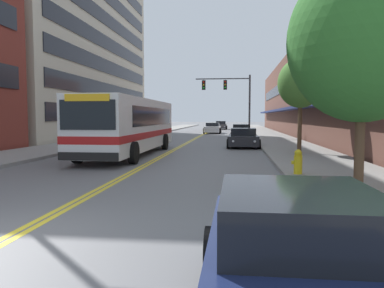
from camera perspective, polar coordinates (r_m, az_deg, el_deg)
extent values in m
plane|color=slate|center=(42.73, 1.45, 1.35)|extent=(240.00, 240.00, 0.00)
cube|color=gray|center=(44.03, -8.30, 1.48)|extent=(3.97, 106.00, 0.15)
cube|color=gray|center=(42.71, 11.50, 1.36)|extent=(3.97, 106.00, 0.15)
cube|color=yellow|center=(42.74, 1.31, 1.35)|extent=(0.14, 106.00, 0.01)
cube|color=yellow|center=(42.72, 1.58, 1.35)|extent=(0.14, 106.00, 0.01)
cube|color=beige|center=(45.09, -20.00, 15.43)|extent=(12.00, 30.84, 22.19)
cube|color=black|center=(41.86, -12.27, 4.57)|extent=(0.08, 28.37, 1.40)
cube|color=black|center=(41.95, -12.33, 7.94)|extent=(0.08, 28.37, 1.40)
cube|color=black|center=(42.19, -12.38, 11.28)|extent=(0.08, 28.37, 1.40)
cube|color=black|center=(42.57, -12.43, 14.57)|extent=(0.08, 28.37, 1.40)
cube|color=black|center=(43.09, -12.48, 17.80)|extent=(0.08, 28.37, 1.40)
cube|color=brown|center=(43.72, 19.82, 7.34)|extent=(8.00, 68.00, 9.41)
cube|color=navy|center=(42.85, 13.81, 5.12)|extent=(1.10, 61.20, 0.24)
cube|color=black|center=(43.07, 14.56, 9.01)|extent=(0.08, 61.20, 1.40)
cube|color=silver|center=(20.81, -9.35, 3.00)|extent=(2.50, 11.98, 2.66)
cube|color=#B21919|center=(20.83, -9.33, 1.54)|extent=(2.52, 12.00, 0.32)
cube|color=black|center=(21.38, -8.92, 4.17)|extent=(2.53, 9.35, 0.96)
cube|color=black|center=(15.12, -15.66, 4.32)|extent=(2.25, 0.04, 1.17)
cube|color=yellow|center=(15.13, -15.72, 6.84)|extent=(1.80, 0.06, 0.28)
cube|color=black|center=(15.18, -15.56, -1.85)|extent=(2.45, 0.08, 0.32)
cylinder|color=black|center=(17.47, -17.04, -1.21)|extent=(0.30, 1.00, 1.00)
cylinder|color=black|center=(16.61, -8.91, -1.35)|extent=(0.30, 1.00, 1.00)
cylinder|color=black|center=(24.38, -10.09, 0.37)|extent=(0.30, 1.00, 1.00)
cylinder|color=black|center=(23.77, -4.16, 0.33)|extent=(0.30, 1.00, 1.00)
cube|color=black|center=(39.86, -5.14, 1.81)|extent=(1.72, 4.33, 0.57)
cube|color=black|center=(40.01, -5.09, 2.61)|extent=(1.48, 1.91, 0.54)
cylinder|color=black|center=(38.75, -6.82, 1.53)|extent=(0.22, 0.67, 0.67)
cylinder|color=black|center=(38.38, -4.26, 1.52)|extent=(0.22, 0.67, 0.67)
cylinder|color=black|center=(41.36, -5.95, 1.70)|extent=(0.22, 0.67, 0.67)
cylinder|color=black|center=(41.02, -3.55, 1.69)|extent=(0.22, 0.67, 0.67)
sphere|color=silver|center=(37.86, -6.70, 1.72)|extent=(0.16, 0.16, 0.16)
sphere|color=silver|center=(37.60, -4.92, 1.71)|extent=(0.16, 0.16, 0.16)
cube|color=red|center=(42.12, -5.36, 1.97)|extent=(0.18, 0.04, 0.10)
cube|color=red|center=(41.88, -3.70, 1.97)|extent=(0.18, 0.04, 0.10)
cube|color=maroon|center=(32.77, -7.94, 1.38)|extent=(1.84, 4.76, 0.67)
cube|color=black|center=(32.93, -7.87, 2.33)|extent=(1.58, 2.10, 0.40)
cylinder|color=black|center=(31.61, -10.27, 0.92)|extent=(0.22, 0.67, 0.67)
cylinder|color=black|center=(31.12, -6.94, 0.90)|extent=(0.22, 0.67, 0.67)
cylinder|color=black|center=(34.45, -8.84, 1.19)|extent=(0.22, 0.67, 0.67)
cylinder|color=black|center=(34.00, -5.78, 1.18)|extent=(0.22, 0.67, 0.67)
sphere|color=silver|center=(30.63, -10.24, 1.22)|extent=(0.16, 0.16, 0.16)
sphere|color=silver|center=(30.28, -7.90, 1.22)|extent=(0.16, 0.16, 0.16)
cube|color=red|center=(35.25, -8.01, 1.62)|extent=(0.18, 0.04, 0.10)
cube|color=red|center=(34.94, -5.91, 1.62)|extent=(0.18, 0.04, 0.10)
cube|color=#19234C|center=(3.83, 16.21, -19.59)|extent=(1.72, 4.15, 0.72)
cube|color=black|center=(3.79, 15.98, -10.27)|extent=(1.48, 1.83, 0.48)
cylinder|color=black|center=(5.06, 3.26, -16.04)|extent=(0.22, 0.65, 0.65)
cylinder|color=black|center=(5.27, 23.61, -15.55)|extent=(0.22, 0.65, 0.65)
cube|color=red|center=(5.74, 6.42, -10.99)|extent=(0.18, 0.04, 0.10)
cube|color=red|center=(5.87, 18.86, -10.85)|extent=(0.18, 0.04, 0.10)
cube|color=#B7B7BC|center=(43.24, 7.35, 1.96)|extent=(1.79, 4.37, 0.57)
cube|color=black|center=(43.40, 7.36, 2.61)|extent=(1.54, 1.92, 0.40)
cylinder|color=black|center=(41.89, 6.12, 1.71)|extent=(0.22, 0.65, 0.65)
cylinder|color=black|center=(41.91, 8.63, 1.69)|extent=(0.22, 0.65, 0.65)
cylinder|color=black|center=(44.59, 6.15, 1.86)|extent=(0.22, 0.65, 0.65)
cylinder|color=black|center=(44.62, 8.51, 1.84)|extent=(0.22, 0.65, 0.65)
sphere|color=silver|center=(41.03, 6.52, 1.89)|extent=(0.16, 0.16, 0.16)
sphere|color=silver|center=(41.05, 8.27, 1.88)|extent=(0.16, 0.16, 0.16)
cube|color=red|center=(45.43, 6.50, 2.11)|extent=(0.18, 0.04, 0.10)
cube|color=red|center=(45.44, 8.13, 2.09)|extent=(0.18, 0.04, 0.10)
cube|color=#BCAD89|center=(33.52, 7.53, 1.46)|extent=(1.72, 4.38, 0.72)
cube|color=black|center=(33.68, 7.53, 2.55)|extent=(1.48, 1.93, 0.54)
cylinder|color=black|center=(32.17, 5.99, 0.98)|extent=(0.22, 0.63, 0.63)
cylinder|color=black|center=(32.20, 9.13, 0.95)|extent=(0.22, 0.63, 0.63)
cylinder|color=black|center=(34.89, 6.04, 1.22)|extent=(0.22, 0.63, 0.63)
cylinder|color=black|center=(34.92, 8.93, 1.20)|extent=(0.22, 0.63, 0.63)
sphere|color=silver|center=(31.31, 6.49, 1.35)|extent=(0.16, 0.16, 0.16)
sphere|color=silver|center=(31.33, 8.69, 1.34)|extent=(0.16, 0.16, 0.16)
cube|color=red|center=(35.72, 6.48, 1.69)|extent=(0.18, 0.04, 0.10)
cube|color=red|center=(35.74, 8.46, 1.68)|extent=(0.18, 0.04, 0.10)
cube|color=#232328|center=(25.89, 7.81, 0.61)|extent=(1.94, 4.02, 0.65)
cube|color=black|center=(26.03, 7.81, 1.87)|extent=(1.67, 1.77, 0.49)
cylinder|color=black|center=(24.66, 5.55, 0.03)|extent=(0.22, 0.63, 0.63)
cylinder|color=black|center=(24.70, 10.17, -0.01)|extent=(0.22, 0.63, 0.63)
cylinder|color=black|center=(27.15, 5.65, 0.40)|extent=(0.22, 0.63, 0.63)
cylinder|color=black|center=(27.19, 9.84, 0.37)|extent=(0.22, 0.63, 0.63)
sphere|color=silver|center=(23.86, 6.28, 0.40)|extent=(0.16, 0.16, 0.16)
sphere|color=silver|center=(23.89, 9.54, 0.37)|extent=(0.16, 0.16, 0.16)
cube|color=red|center=(27.91, 6.29, 0.94)|extent=(0.18, 0.04, 0.10)
cube|color=red|center=(27.93, 9.16, 0.91)|extent=(0.18, 0.04, 0.10)
cube|color=white|center=(47.83, 3.15, 2.30)|extent=(1.89, 4.75, 0.71)
cube|color=black|center=(48.01, 3.16, 2.99)|extent=(1.62, 2.09, 0.44)
cylinder|color=black|center=(46.44, 1.85, 2.00)|extent=(0.22, 0.70, 0.70)
cylinder|color=black|center=(46.32, 4.23, 1.98)|extent=(0.22, 0.70, 0.70)
cylinder|color=black|center=(49.37, 2.13, 2.12)|extent=(0.22, 0.70, 0.70)
cylinder|color=black|center=(49.26, 4.37, 2.11)|extent=(0.22, 0.70, 0.70)
sphere|color=silver|center=(45.49, 2.13, 2.25)|extent=(0.16, 0.16, 0.16)
sphere|color=silver|center=(45.40, 3.80, 2.24)|extent=(0.16, 0.16, 0.16)
cube|color=red|center=(50.25, 2.54, 2.43)|extent=(0.18, 0.04, 0.10)
cube|color=red|center=(50.18, 4.09, 2.42)|extent=(0.18, 0.04, 0.10)
cube|color=#38383D|center=(63.23, 4.42, 2.72)|extent=(1.83, 4.41, 0.72)
cube|color=black|center=(63.39, 4.43, 3.28)|extent=(1.57, 1.94, 0.52)
cylinder|color=black|center=(61.91, 3.51, 2.49)|extent=(0.22, 0.63, 0.63)
cylinder|color=black|center=(61.84, 5.24, 2.48)|extent=(0.22, 0.63, 0.63)
cylinder|color=black|center=(64.64, 3.64, 2.56)|extent=(0.22, 0.63, 0.63)
cylinder|color=black|center=(64.57, 5.30, 2.55)|extent=(0.22, 0.63, 0.63)
sphere|color=silver|center=(61.04, 3.74, 2.70)|extent=(0.16, 0.16, 0.16)
sphere|color=silver|center=(60.99, 4.94, 2.70)|extent=(0.16, 0.16, 0.16)
cube|color=red|center=(65.47, 3.92, 2.80)|extent=(0.18, 0.04, 0.10)
cube|color=red|center=(65.42, 5.07, 2.79)|extent=(0.18, 0.04, 0.10)
cylinder|color=#47474C|center=(36.94, 8.76, 5.64)|extent=(0.18, 0.18, 6.15)
cylinder|color=#47474C|center=(37.12, 4.68, 9.88)|extent=(5.27, 0.11, 0.11)
cube|color=black|center=(37.05, 5.09, 8.96)|extent=(0.34, 0.26, 0.92)
sphere|color=red|center=(36.92, 5.08, 9.41)|extent=(0.18, 0.18, 0.18)
sphere|color=yellow|center=(36.89, 5.08, 8.98)|extent=(0.18, 0.18, 0.18)
sphere|color=green|center=(36.87, 5.08, 8.55)|extent=(0.18, 0.18, 0.18)
cylinder|color=black|center=(37.10, 5.09, 9.78)|extent=(0.02, 0.02, 0.14)
cube|color=black|center=(37.17, 1.80, 8.96)|extent=(0.34, 0.26, 0.92)
sphere|color=red|center=(37.03, 1.78, 9.41)|extent=(0.18, 0.18, 0.18)
sphere|color=yellow|center=(37.01, 1.78, 8.98)|extent=(0.18, 0.18, 0.18)
sphere|color=green|center=(36.99, 1.78, 8.55)|extent=(0.18, 0.18, 0.18)
cylinder|color=black|center=(37.22, 1.80, 9.77)|extent=(0.02, 0.02, 0.14)
cylinder|color=brown|center=(9.59, 24.13, -1.07)|extent=(0.22, 0.22, 2.22)
ellipsoid|color=#2D6B28|center=(9.72, 24.59, 14.16)|extent=(3.42, 3.42, 3.76)
cylinder|color=brown|center=(21.14, 16.09, 2.45)|extent=(0.23, 0.23, 2.72)
ellipsoid|color=#42752D|center=(21.21, 16.22, 8.93)|extent=(2.44, 2.44, 2.68)
cylinder|color=yellow|center=(13.13, 15.85, -3.03)|extent=(0.28, 0.28, 0.64)
sphere|color=yellow|center=(13.08, 15.88, -1.35)|extent=(0.25, 0.25, 0.25)
cylinder|color=yellow|center=(13.09, 15.08, -2.73)|extent=(0.08, 0.12, 0.12)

